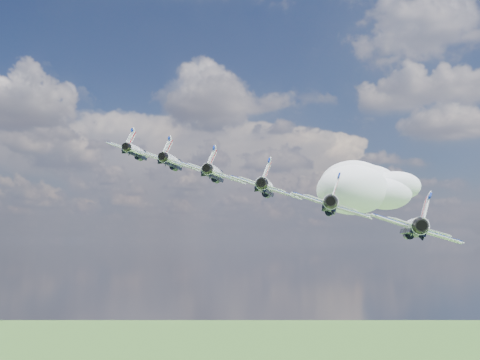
% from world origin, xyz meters
% --- Properties ---
extents(cloud_far, '(63.43, 49.83, 24.92)m').
position_xyz_m(cloud_far, '(28.03, 249.64, 160.59)').
color(cloud_far, white).
extents(jet_0, '(10.24, 13.82, 6.76)m').
position_xyz_m(jet_0, '(-23.55, 13.65, 147.02)').
color(jet_0, silver).
extents(jet_1, '(10.24, 13.82, 6.76)m').
position_xyz_m(jet_1, '(-15.01, 6.52, 144.17)').
color(jet_1, white).
extents(jet_2, '(10.24, 13.82, 6.76)m').
position_xyz_m(jet_2, '(-6.46, -0.60, 141.33)').
color(jet_2, silver).
extents(jet_3, '(10.24, 13.82, 6.76)m').
position_xyz_m(jet_3, '(2.08, -7.73, 138.48)').
color(jet_3, white).
extents(jet_4, '(10.24, 13.82, 6.76)m').
position_xyz_m(jet_4, '(10.62, -14.86, 135.64)').
color(jet_4, white).
extents(jet_5, '(10.24, 13.82, 6.76)m').
position_xyz_m(jet_5, '(19.17, -21.99, 132.79)').
color(jet_5, white).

